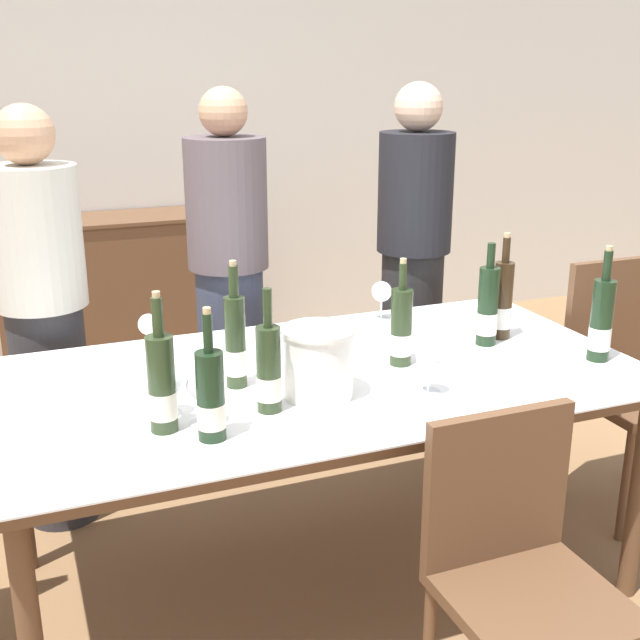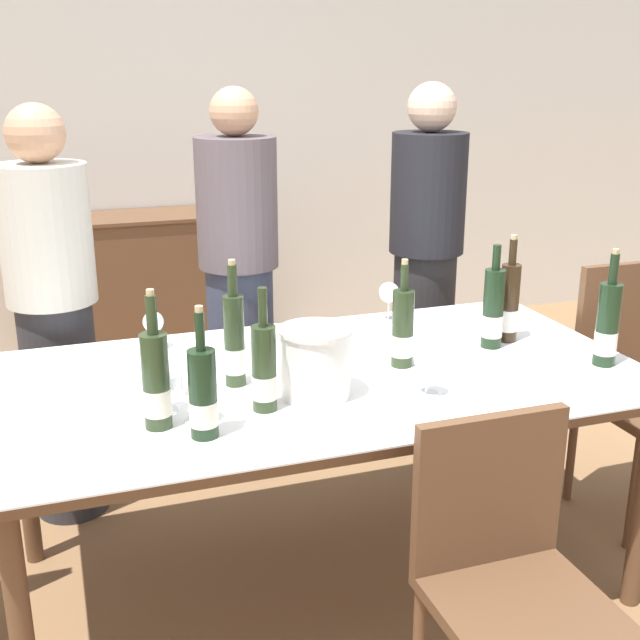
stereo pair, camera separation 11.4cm
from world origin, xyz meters
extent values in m
plane|color=olive|center=(0.00, 0.00, 0.00)|extent=(12.00, 12.00, 0.00)
cube|color=silver|center=(0.00, 2.69, 1.40)|extent=(8.00, 0.10, 2.80)
cube|color=brown|center=(-0.35, 2.40, 0.43)|extent=(1.25, 0.44, 0.87)
cube|color=brown|center=(-0.35, 2.40, 0.88)|extent=(1.29, 0.46, 0.02)
cylinder|color=brown|center=(0.94, -0.45, 0.36)|extent=(0.06, 0.06, 0.73)
cylinder|color=brown|center=(-0.94, 0.45, 0.36)|extent=(0.06, 0.06, 0.73)
cylinder|color=brown|center=(0.94, 0.45, 0.36)|extent=(0.06, 0.06, 0.73)
cube|color=brown|center=(0.00, 0.00, 0.74)|extent=(2.04, 1.06, 0.04)
cube|color=white|center=(0.00, 0.00, 0.77)|extent=(2.07, 1.09, 0.01)
cylinder|color=white|center=(-0.07, -0.16, 0.87)|extent=(0.21, 0.21, 0.21)
cylinder|color=white|center=(-0.07, -0.16, 0.97)|extent=(0.22, 0.22, 0.01)
cylinder|color=#28381E|center=(-0.54, -0.23, 0.90)|extent=(0.07, 0.07, 0.27)
cylinder|color=silver|center=(-0.54, -0.23, 0.84)|extent=(0.08, 0.08, 0.07)
cylinder|color=#28381E|center=(-0.54, -0.23, 1.09)|extent=(0.03, 0.03, 0.11)
cylinder|color=tan|center=(-0.54, -0.23, 1.15)|extent=(0.02, 0.02, 0.02)
cylinder|color=black|center=(-0.44, -0.33, 0.89)|extent=(0.07, 0.07, 0.24)
cylinder|color=silver|center=(-0.44, -0.33, 0.84)|extent=(0.08, 0.08, 0.07)
cylinder|color=black|center=(-0.44, -0.33, 1.06)|extent=(0.03, 0.03, 0.10)
cylinder|color=tan|center=(-0.44, -0.33, 1.12)|extent=(0.02, 0.02, 0.02)
cylinder|color=#28381E|center=(-0.24, -0.21, 0.89)|extent=(0.07, 0.07, 0.25)
cylinder|color=silver|center=(-0.24, -0.21, 0.84)|extent=(0.07, 0.07, 0.07)
cylinder|color=#28381E|center=(-0.24, -0.21, 1.07)|extent=(0.03, 0.03, 0.11)
cylinder|color=#332314|center=(0.74, 0.09, 0.91)|extent=(0.07, 0.07, 0.28)
cylinder|color=white|center=(0.74, 0.09, 0.85)|extent=(0.07, 0.07, 0.08)
cylinder|color=#332314|center=(0.74, 0.09, 1.09)|extent=(0.03, 0.03, 0.09)
cylinder|color=tan|center=(0.74, 0.09, 1.14)|extent=(0.02, 0.02, 0.02)
cylinder|color=black|center=(0.91, -0.22, 0.91)|extent=(0.07, 0.07, 0.27)
cylinder|color=white|center=(0.91, -0.22, 0.85)|extent=(0.07, 0.07, 0.08)
cylinder|color=black|center=(0.91, -0.22, 1.09)|extent=(0.03, 0.03, 0.10)
cylinder|color=tan|center=(0.91, -0.22, 1.15)|extent=(0.02, 0.02, 0.02)
cylinder|color=#28381E|center=(0.28, -0.02, 0.90)|extent=(0.07, 0.07, 0.25)
cylinder|color=white|center=(0.28, -0.02, 0.84)|extent=(0.07, 0.07, 0.07)
cylinder|color=#28381E|center=(0.28, -0.02, 1.07)|extent=(0.02, 0.02, 0.09)
cylinder|color=tan|center=(0.28, -0.02, 1.12)|extent=(0.02, 0.02, 0.02)
cylinder|color=black|center=(0.65, 0.05, 0.91)|extent=(0.07, 0.07, 0.28)
cylinder|color=white|center=(0.65, 0.05, 0.85)|extent=(0.07, 0.07, 0.08)
cylinder|color=black|center=(0.65, 0.05, 1.09)|extent=(0.03, 0.03, 0.09)
cylinder|color=#28381E|center=(-0.27, 0.00, 0.91)|extent=(0.06, 0.06, 0.28)
cylinder|color=white|center=(-0.27, 0.00, 0.85)|extent=(0.06, 0.06, 0.08)
cylinder|color=#28381E|center=(-0.27, 0.00, 1.10)|extent=(0.03, 0.03, 0.10)
cylinder|color=tan|center=(-0.27, 0.00, 1.16)|extent=(0.02, 0.02, 0.02)
cylinder|color=white|center=(0.24, -0.26, 0.77)|extent=(0.07, 0.07, 0.00)
cylinder|color=white|center=(0.24, -0.26, 0.81)|extent=(0.01, 0.01, 0.08)
sphere|color=white|center=(0.24, -0.26, 0.88)|extent=(0.08, 0.08, 0.08)
cylinder|color=white|center=(-0.51, -0.13, 0.77)|extent=(0.07, 0.07, 0.00)
cylinder|color=white|center=(-0.51, -0.13, 0.81)|extent=(0.01, 0.01, 0.06)
sphere|color=white|center=(-0.51, -0.13, 0.87)|extent=(0.08, 0.08, 0.08)
cylinder|color=white|center=(-0.44, -0.23, 0.77)|extent=(0.07, 0.07, 0.00)
cylinder|color=white|center=(-0.44, -0.23, 0.81)|extent=(0.01, 0.01, 0.08)
sphere|color=white|center=(-0.44, -0.23, 0.88)|extent=(0.08, 0.08, 0.08)
cylinder|color=white|center=(0.43, 0.45, 0.77)|extent=(0.07, 0.07, 0.00)
cylinder|color=white|center=(0.43, 0.45, 0.81)|extent=(0.01, 0.01, 0.08)
sphere|color=white|center=(0.43, 0.45, 0.88)|extent=(0.08, 0.08, 0.08)
cylinder|color=white|center=(-0.47, 0.41, 0.77)|extent=(0.07, 0.07, 0.00)
cylinder|color=white|center=(-0.47, 0.41, 0.81)|extent=(0.01, 0.01, 0.07)
sphere|color=white|center=(-0.47, 0.41, 0.87)|extent=(0.07, 0.07, 0.07)
cylinder|color=brown|center=(1.14, -0.18, 0.23)|extent=(0.03, 0.03, 0.45)
cylinder|color=brown|center=(1.14, 0.18, 0.23)|extent=(0.03, 0.03, 0.45)
cylinder|color=brown|center=(1.51, 0.18, 0.23)|extent=(0.03, 0.03, 0.45)
cube|color=brown|center=(1.33, 0.00, 0.47)|extent=(0.42, 0.42, 0.04)
cube|color=brown|center=(1.33, 0.19, 0.74)|extent=(0.42, 0.04, 0.50)
cylinder|color=brown|center=(0.42, -0.68, 0.21)|extent=(0.03, 0.03, 0.42)
cube|color=brown|center=(0.23, -0.86, 0.44)|extent=(0.42, 0.42, 0.04)
cube|color=brown|center=(0.23, -0.67, 0.67)|extent=(0.42, 0.04, 0.42)
cylinder|color=#2D2D33|center=(-0.79, 0.78, 0.43)|extent=(0.28, 0.28, 0.87)
cylinder|color=beige|center=(-0.79, 0.78, 1.12)|extent=(0.33, 0.33, 0.51)
sphere|color=tan|center=(-0.79, 0.78, 1.48)|extent=(0.21, 0.21, 0.21)
cylinder|color=#383F56|center=(-0.04, 0.91, 0.46)|extent=(0.28, 0.28, 0.91)
cylinder|color=#594C51|center=(-0.04, 0.91, 1.18)|extent=(0.33, 0.33, 0.52)
sphere|color=tan|center=(-0.04, 0.91, 1.54)|extent=(0.19, 0.19, 0.19)
cylinder|color=#262628|center=(0.81, 0.90, 0.46)|extent=(0.28, 0.28, 0.91)
cylinder|color=black|center=(0.81, 0.90, 1.17)|extent=(0.33, 0.33, 0.52)
sphere|color=beige|center=(0.81, 0.90, 1.54)|extent=(0.21, 0.21, 0.21)
camera|label=1|loc=(-0.88, -2.22, 1.71)|focal=45.00mm
camera|label=2|loc=(-0.77, -2.25, 1.71)|focal=45.00mm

